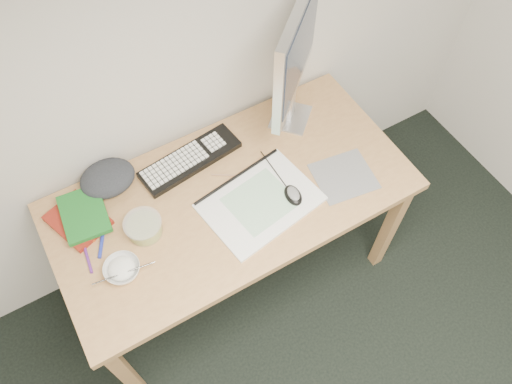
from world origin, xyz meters
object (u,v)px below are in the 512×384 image
(desk, at_px, (232,205))
(sketchpad, at_px, (260,202))
(keyboard, at_px, (190,160))
(rice_bowl, at_px, (122,269))
(monitor, at_px, (296,53))

(desk, distance_m, sketchpad, 0.15)
(desk, height_order, sketchpad, sketchpad)
(desk, relative_size, keyboard, 3.33)
(sketchpad, distance_m, rice_bowl, 0.56)
(keyboard, bearing_deg, sketchpad, -72.71)
(sketchpad, distance_m, monitor, 0.57)
(desk, xyz_separation_m, rice_bowl, (-0.48, -0.09, 0.10))
(rice_bowl, bearing_deg, desk, 10.96)
(desk, xyz_separation_m, keyboard, (-0.07, 0.22, 0.09))
(sketchpad, relative_size, rice_bowl, 3.30)
(desk, height_order, keyboard, keyboard)
(desk, distance_m, keyboard, 0.25)
(rice_bowl, bearing_deg, keyboard, 37.05)
(desk, bearing_deg, rice_bowl, -169.04)
(sketchpad, height_order, keyboard, keyboard)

